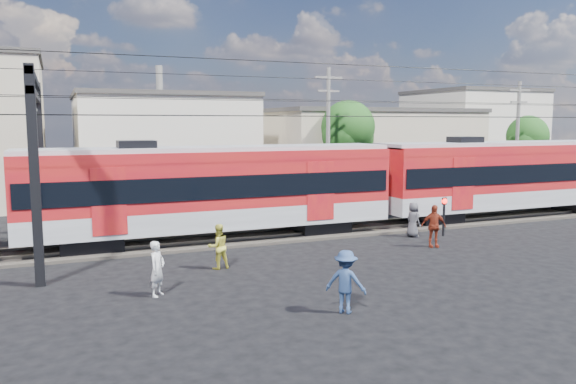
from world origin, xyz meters
The scene contains 19 objects.
ground centered at (0.00, 0.00, 0.00)m, with size 120.00×120.00×0.00m, color black.
track_bed centered at (0.00, 8.00, 0.06)m, with size 70.00×3.40×0.12m, color #2D2823.
rail_near centered at (0.00, 7.25, 0.18)m, with size 70.00×0.12×0.12m, color #59544C.
rail_far centered at (0.00, 8.75, 0.18)m, with size 70.00×0.12×0.12m, color #59544C.
commuter_train centered at (-2.87, 8.00, 2.40)m, with size 50.30×3.08×4.17m.
catenary centered at (-8.65, 8.00, 5.14)m, with size 70.00×9.30×7.52m.
building_midwest centered at (-2.00, 27.00, 3.66)m, with size 12.24×12.24×7.30m.
building_mideast centered at (14.00, 24.00, 3.16)m, with size 16.32×10.20×6.30m.
building_east centered at (28.00, 28.00, 4.16)m, with size 10.20×10.20×8.30m.
utility_pole_mid centered at (6.00, 15.00, 4.53)m, with size 1.80×0.24×8.50m.
utility_pole_east centered at (20.00, 14.00, 4.28)m, with size 1.80×0.24×8.00m.
tree_near centered at (9.19, 18.09, 4.66)m, with size 3.82×3.64×6.72m.
tree_far centered at (24.19, 17.09, 3.99)m, with size 3.36×3.12×5.76m.
pedestrian_a centered at (-6.70, 1.00, 0.84)m, with size 0.61×0.40×1.68m, color silver.
pedestrian_b centered at (-4.15, 3.38, 0.81)m, with size 0.79×0.61×1.62m, color gold.
pedestrian_c centered at (-2.18, -2.50, 0.87)m, with size 1.13×0.65×1.75m, color navy.
pedestrian_d centered at (5.15, 3.36, 0.90)m, with size 1.05×0.44×1.79m, color maroon.
pedestrian_e centered at (5.63, 5.48, 0.80)m, with size 0.78×0.51×1.59m, color #46454A.
crossing_signal centered at (7.00, 5.06, 1.24)m, with size 0.26×0.26×1.79m.
Camera 1 is at (-9.36, -15.69, 5.19)m, focal length 35.00 mm.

